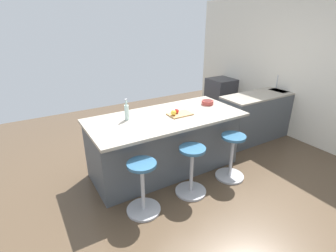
# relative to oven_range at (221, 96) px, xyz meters

# --- Properties ---
(ground_plane) EXTENTS (7.74, 7.74, 0.00)m
(ground_plane) POSITION_rel_oven_range_xyz_m (2.61, 1.86, -0.44)
(ground_plane) COLOR brown
(interior_partition_left) EXTENTS (0.12, 5.95, 2.69)m
(interior_partition_left) POSITION_rel_oven_range_xyz_m (-0.35, 1.86, 0.90)
(interior_partition_left) COLOR silver
(interior_partition_left) RESTS_ON ground_plane
(sink_cabinet) EXTENTS (2.32, 0.60, 1.20)m
(sink_cabinet) POSITION_rel_oven_range_xyz_m (-0.00, 1.51, 0.02)
(sink_cabinet) COLOR #4C5156
(sink_cabinet) RESTS_ON ground_plane
(oven_range) EXTENTS (0.60, 0.61, 0.89)m
(oven_range) POSITION_rel_oven_range_xyz_m (0.00, 0.00, 0.00)
(oven_range) COLOR #38383D
(oven_range) RESTS_ON ground_plane
(kitchen_island) EXTENTS (2.35, 1.10, 0.94)m
(kitchen_island) POSITION_rel_oven_range_xyz_m (2.58, 1.60, 0.03)
(kitchen_island) COLOR #4C5156
(kitchen_island) RESTS_ON ground_plane
(stool_by_window) EXTENTS (0.44, 0.44, 0.71)m
(stool_by_window) POSITION_rel_oven_range_xyz_m (1.83, 2.33, -0.11)
(stool_by_window) COLOR #B7B7BC
(stool_by_window) RESTS_ON ground_plane
(stool_middle) EXTENTS (0.44, 0.44, 0.71)m
(stool_middle) POSITION_rel_oven_range_xyz_m (2.58, 2.33, -0.11)
(stool_middle) COLOR #B7B7BC
(stool_middle) RESTS_ON ground_plane
(stool_near_camera) EXTENTS (0.44, 0.44, 0.71)m
(stool_near_camera) POSITION_rel_oven_range_xyz_m (3.32, 2.33, -0.11)
(stool_near_camera) COLOR #B7B7BC
(stool_near_camera) RESTS_ON ground_plane
(cutting_board) EXTENTS (0.36, 0.24, 0.02)m
(cutting_board) POSITION_rel_oven_range_xyz_m (2.36, 1.69, 0.50)
(cutting_board) COLOR tan
(cutting_board) RESTS_ON kitchen_island
(apple_yellow) EXTENTS (0.08, 0.08, 0.08)m
(apple_yellow) POSITION_rel_oven_range_xyz_m (2.49, 1.71, 0.56)
(apple_yellow) COLOR gold
(apple_yellow) RESTS_ON cutting_board
(apple_red) EXTENTS (0.07, 0.07, 0.07)m
(apple_red) POSITION_rel_oven_range_xyz_m (2.40, 1.66, 0.55)
(apple_red) COLOR red
(apple_red) RESTS_ON cutting_board
(water_bottle) EXTENTS (0.06, 0.06, 0.31)m
(water_bottle) POSITION_rel_oven_range_xyz_m (3.13, 1.47, 0.62)
(water_bottle) COLOR silver
(water_bottle) RESTS_ON kitchen_island
(fruit_bowl) EXTENTS (0.20, 0.20, 0.07)m
(fruit_bowl) POSITION_rel_oven_range_xyz_m (1.69, 1.52, 0.53)
(fruit_bowl) COLOR #993833
(fruit_bowl) RESTS_ON kitchen_island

